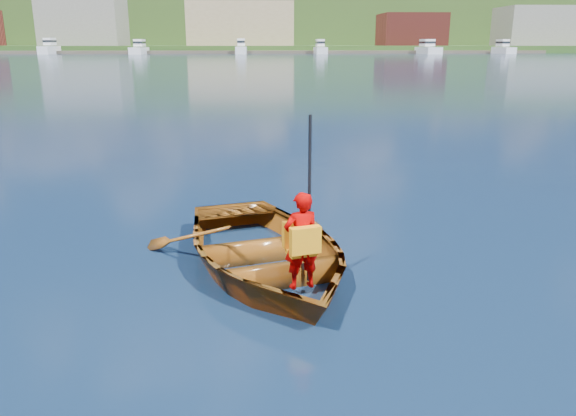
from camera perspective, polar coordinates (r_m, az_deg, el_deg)
name	(u,v)px	position (r m, az deg, el deg)	size (l,w,h in m)	color
ground	(159,267)	(7.37, -13.01, -5.89)	(600.00, 600.00, 0.00)	#0F2C49
rowboat	(264,250)	(7.07, -2.41, -4.29)	(3.71, 4.43, 0.79)	#65290D
child_paddler	(302,240)	(6.18, 1.38, -3.26)	(0.46, 0.42, 1.91)	#B30000
shoreline	(260,24)	(243.43, -2.91, 18.19)	(400.00, 140.00, 22.00)	#3A4D22
dock	(253,52)	(154.74, -3.59, 15.52)	(160.03, 10.33, 0.80)	brown
waterfront_buildings	(232,25)	(172.01, -5.76, 18.01)	(202.00, 16.00, 14.00)	maroon
marina_yachts	(219,48)	(150.44, -7.07, 15.78)	(143.89, 13.27, 4.38)	white
hillside_trees	(362,8)	(239.46, 7.55, 19.51)	(230.67, 88.40, 25.47)	#382314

